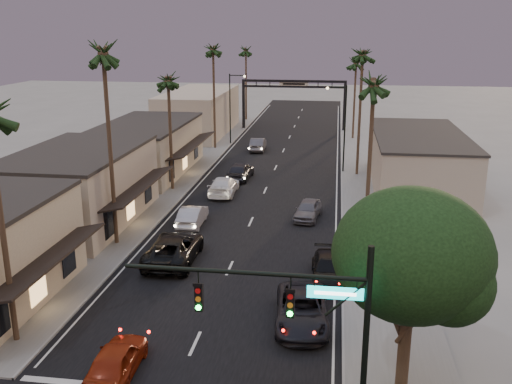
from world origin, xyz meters
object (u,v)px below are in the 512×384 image
(palm_rc, at_px, (356,60))
(palm_far, at_px, (246,48))
(oncoming_pickup, at_px, (174,248))
(palm_lc, at_px, (168,76))
(corner_tree, at_px, (413,260))
(palm_ld, at_px, (213,46))
(palm_rb, at_px, (363,51))
(oncoming_red, at_px, (116,360))
(palm_ra, at_px, (374,79))
(streetlight_right, at_px, (342,122))
(oncoming_silver, at_px, (192,216))
(traffic_signal, at_px, (310,317))
(arch, at_px, (294,92))
(curbside_near, at_px, (302,310))
(curbside_black, at_px, (329,269))
(streetlight_left, at_px, (232,103))
(palm_lb, at_px, (103,47))

(palm_rc, relative_size, palm_far, 0.92)
(palm_rc, xyz_separation_m, oncoming_pickup, (-12.37, -44.37, -9.58))
(palm_lc, relative_size, palm_far, 0.92)
(corner_tree, distance_m, palm_ld, 51.28)
(palm_rb, bearing_deg, oncoming_red, -107.03)
(palm_ld, xyz_separation_m, palm_ra, (17.20, -31.00, -0.97))
(palm_lc, distance_m, palm_ld, 19.10)
(streetlight_right, xyz_separation_m, oncoming_silver, (-11.23, -18.38, -4.57))
(traffic_signal, bearing_deg, oncoming_red, 160.40)
(palm_rc, bearing_deg, arch, 145.11)
(oncoming_pickup, height_order, oncoming_silver, oncoming_pickup)
(palm_ld, distance_m, oncoming_silver, 30.98)
(palm_lc, xyz_separation_m, curbside_near, (13.55, -23.36, -9.67))
(palm_lc, bearing_deg, corner_tree, -57.66)
(traffic_signal, bearing_deg, oncoming_pickup, 121.18)
(traffic_signal, xyz_separation_m, palm_ld, (-14.29, 51.00, 7.33))
(oncoming_red, distance_m, curbside_near, 9.53)
(palm_lc, bearing_deg, oncoming_pickup, -73.56)
(curbside_near, distance_m, curbside_black, 5.64)
(palm_far, height_order, oncoming_silver, palm_far)
(corner_tree, bearing_deg, oncoming_red, -177.89)
(palm_ra, relative_size, oncoming_red, 2.93)
(palm_ld, relative_size, curbside_near, 2.48)
(oncoming_silver, bearing_deg, streetlight_right, -122.68)
(arch, bearing_deg, palm_rc, -34.89)
(streetlight_left, bearing_deg, oncoming_pickup, -85.30)
(streetlight_right, distance_m, streetlight_left, 18.99)
(streetlight_right, relative_size, oncoming_silver, 1.96)
(corner_tree, xyz_separation_m, palm_lb, (-18.08, 14.55, 7.41))
(palm_ra, xyz_separation_m, oncoming_red, (-11.34, -17.00, -10.68))
(palm_ld, relative_size, palm_ra, 1.08)
(streetlight_left, relative_size, oncoming_silver, 1.96)
(traffic_signal, height_order, streetlight_left, streetlight_left)
(corner_tree, relative_size, palm_lb, 0.58)
(palm_ra, distance_m, palm_far, 56.58)
(palm_far, bearing_deg, traffic_signal, -79.30)
(palm_rb, bearing_deg, curbside_near, -96.64)
(arch, xyz_separation_m, streetlight_right, (6.92, -25.00, -0.20))
(corner_tree, bearing_deg, oncoming_pickup, 137.40)
(palm_lb, height_order, palm_ld, palm_lb)
(arch, relative_size, palm_lb, 1.00)
(palm_far, xyz_separation_m, oncoming_pickup, (4.53, -58.37, -10.55))
(corner_tree, height_order, curbside_black, corner_tree)
(streetlight_right, bearing_deg, curbside_black, -91.54)
(streetlight_left, bearing_deg, corner_tree, -72.03)
(palm_rc, relative_size, curbside_black, 2.47)
(palm_far, bearing_deg, streetlight_right, -65.24)
(palm_rb, bearing_deg, traffic_signal, -94.16)
(corner_tree, distance_m, curbside_near, 8.62)
(palm_lc, height_order, palm_ra, palm_ra)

